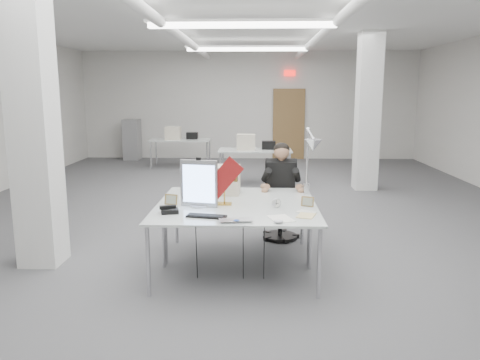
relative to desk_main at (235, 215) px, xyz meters
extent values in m
cube|color=#4D4D4F|center=(0.00, 2.50, -0.75)|extent=(10.00, 14.00, 0.02)
cube|color=white|center=(0.00, 2.50, 2.47)|extent=(10.00, 14.00, 0.02)
cube|color=silver|center=(0.00, 9.51, 0.86)|extent=(10.00, 0.02, 3.20)
cube|color=white|center=(-2.30, 0.50, 0.86)|extent=(0.45, 0.45, 3.20)
cube|color=white|center=(2.50, 5.00, 0.86)|extent=(0.45, 0.45, 3.20)
cube|color=brown|center=(1.20, 9.44, 0.31)|extent=(0.95, 0.08, 2.10)
cube|color=red|center=(1.20, 9.40, 1.81)|extent=(0.32, 0.06, 0.16)
cylinder|color=silver|center=(-1.20, 2.50, 2.28)|extent=(0.16, 13.60, 0.16)
cylinder|color=silver|center=(1.40, 2.50, 2.28)|extent=(0.16, 13.60, 0.16)
cube|color=white|center=(0.00, 2.50, 2.24)|extent=(2.80, 0.14, 0.08)
cube|color=white|center=(0.00, 6.50, 2.24)|extent=(2.80, 0.14, 0.08)
cube|color=silver|center=(0.00, 0.00, 0.00)|extent=(1.80, 0.90, 0.02)
cube|color=silver|center=(0.00, 0.90, 0.00)|extent=(1.80, 0.90, 0.02)
cube|color=silver|center=(0.20, 5.50, 0.00)|extent=(1.60, 0.80, 0.02)
cube|color=silver|center=(-1.80, 7.70, 0.00)|extent=(1.60, 0.80, 0.02)
cube|color=gray|center=(-3.50, 9.15, -0.14)|extent=(0.45, 0.55, 1.20)
cube|color=#A4A4A9|center=(-0.41, 0.30, 0.27)|extent=(0.42, 0.13, 0.52)
cube|color=maroon|center=(-0.15, 0.26, 0.32)|extent=(0.48, 0.09, 0.52)
cube|color=black|center=(-0.28, -0.15, 0.02)|extent=(0.42, 0.21, 0.02)
imported|color=#A3A4A8|center=(0.03, -0.37, 0.03)|extent=(0.36, 0.26, 0.03)
ellipsoid|color=#BAB9BE|center=(0.44, -0.36, 0.03)|extent=(0.10, 0.06, 0.04)
cube|color=black|center=(-0.69, 0.00, 0.03)|extent=(0.21, 0.20, 0.04)
cube|color=olive|center=(-0.74, 0.37, 0.07)|extent=(0.16, 0.08, 0.12)
cube|color=olive|center=(0.79, 0.34, 0.07)|extent=(0.15, 0.08, 0.11)
cylinder|color=#B4B4B9|center=(0.45, 0.28, 0.06)|extent=(0.11, 0.06, 0.10)
cube|color=white|center=(0.47, -0.19, 0.02)|extent=(0.29, 0.34, 0.01)
cube|color=#E1C986|center=(0.73, -0.07, 0.02)|extent=(0.23, 0.27, 0.01)
cube|color=silver|center=(0.75, 0.08, 0.02)|extent=(0.23, 0.22, 0.01)
cube|color=beige|center=(-0.17, 0.98, 0.19)|extent=(0.38, 0.36, 0.35)
camera|label=1|loc=(0.21, -4.73, 1.26)|focal=35.00mm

